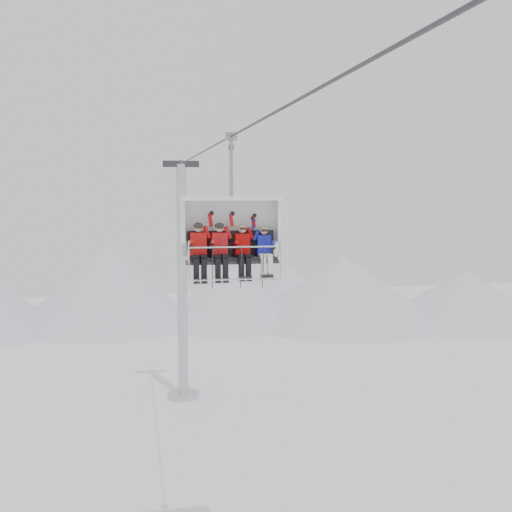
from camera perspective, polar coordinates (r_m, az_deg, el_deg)
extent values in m
cone|color=silver|center=(58.59, -13.08, -2.49)|extent=(16.00, 16.00, 7.00)
cone|color=silver|center=(58.36, -2.22, -3.37)|extent=(14.00, 14.00, 5.00)
cone|color=silver|center=(58.71, 7.79, -2.87)|extent=(18.00, 18.00, 6.00)
cone|color=silver|center=(61.45, 18.17, -3.43)|extent=(16.00, 16.00, 4.50)
cone|color=silver|center=(62.46, 2.82, -3.00)|extent=(12.00, 12.00, 4.50)
cylinder|color=#B6B8BD|center=(36.42, -6.58, -2.38)|extent=(0.56, 0.56, 13.30)
cylinder|color=#B6B8BD|center=(37.89, -6.46, -12.15)|extent=(1.80, 1.80, 0.30)
cube|color=#313136|center=(36.08, -6.70, 8.13)|extent=(2.00, 0.35, 0.35)
cylinder|color=#313136|center=(14.28, 0.00, 11.76)|extent=(0.06, 50.00, 0.06)
cube|color=black|center=(17.75, -2.14, -0.23)|extent=(2.44, 0.55, 0.10)
cube|color=black|center=(17.97, -2.27, 1.14)|extent=(2.44, 0.10, 0.71)
cube|color=#313136|center=(17.76, -2.14, -0.52)|extent=(2.55, 0.60, 0.08)
cube|color=white|center=(18.16, -2.38, 2.59)|extent=(2.72, 0.10, 1.62)
cube|color=white|center=(17.73, -2.20, 5.13)|extent=(2.72, 0.90, 0.10)
cylinder|color=silver|center=(17.18, -1.86, 0.80)|extent=(2.48, 0.04, 0.04)
cylinder|color=silver|center=(17.21, -1.82, -2.10)|extent=(2.48, 0.04, 0.04)
cylinder|color=gray|center=(17.76, -2.22, 7.86)|extent=(0.10, 0.10, 1.69)
cube|color=gray|center=(17.81, -2.23, 10.58)|extent=(0.30, 0.18, 0.22)
cube|color=#B8100D|center=(17.64, -5.16, 1.03)|extent=(0.44, 0.29, 0.65)
sphere|color=tan|center=(17.56, -5.16, 2.51)|extent=(0.24, 0.24, 0.24)
cube|color=black|center=(17.25, -5.34, -1.14)|extent=(0.15, 0.15, 0.52)
cube|color=black|center=(17.27, -4.65, -1.12)|extent=(0.15, 0.15, 0.52)
cube|color=silver|center=(17.21, -5.29, -2.50)|extent=(0.10, 1.69, 0.26)
cube|color=silver|center=(17.23, -4.60, -2.49)|extent=(0.10, 1.69, 0.26)
cube|color=red|center=(17.70, -3.28, 1.05)|extent=(0.43, 0.29, 0.64)
sphere|color=tan|center=(17.63, -3.27, 2.51)|extent=(0.24, 0.24, 0.24)
cube|color=black|center=(17.32, -3.41, -1.08)|extent=(0.14, 0.15, 0.52)
cube|color=black|center=(17.35, -2.73, -1.07)|extent=(0.14, 0.15, 0.52)
cube|color=silver|center=(17.27, -3.36, -2.43)|extent=(0.10, 1.69, 0.26)
cube|color=silver|center=(17.30, -2.68, -2.42)|extent=(0.10, 1.69, 0.26)
cube|color=#AA0706|center=(17.80, -1.24, 1.03)|extent=(0.41, 0.27, 0.61)
sphere|color=tan|center=(17.73, -1.22, 2.40)|extent=(0.23, 0.23, 0.23)
cube|color=black|center=(17.41, -1.31, -1.00)|extent=(0.14, 0.15, 0.49)
cube|color=black|center=(17.45, -0.68, -0.98)|extent=(0.14, 0.15, 0.49)
cube|color=silver|center=(17.36, -1.26, -2.30)|extent=(0.09, 1.69, 0.26)
cube|color=silver|center=(17.40, -0.62, -2.28)|extent=(0.09, 1.69, 0.26)
cube|color=#151B98|center=(17.92, 0.67, 0.98)|extent=(0.38, 0.25, 0.56)
sphere|color=tan|center=(17.85, 0.70, 2.25)|extent=(0.21, 0.21, 0.21)
cube|color=white|center=(17.52, 0.67, -0.89)|extent=(0.13, 0.15, 0.45)
cube|color=white|center=(17.56, 1.25, -0.88)|extent=(0.13, 0.15, 0.45)
cube|color=silver|center=(17.47, 0.73, -2.13)|extent=(0.09, 1.69, 0.26)
cube|color=silver|center=(17.51, 1.32, -2.11)|extent=(0.09, 1.69, 0.26)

